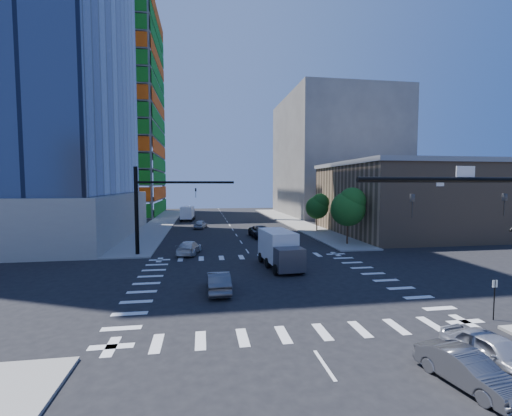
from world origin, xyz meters
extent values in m
plane|color=black|center=(0.00, 0.00, 0.00)|extent=(160.00, 160.00, 0.00)
cube|color=silver|center=(0.00, 0.00, 0.01)|extent=(20.00, 20.00, 0.01)
cube|color=gray|center=(12.50, 40.00, 0.07)|extent=(5.00, 60.00, 0.15)
cube|color=gray|center=(-12.50, 40.00, 0.07)|extent=(5.00, 60.00, 0.15)
cube|color=gray|center=(-30.00, 25.00, 3.00)|extent=(30.00, 30.00, 6.00)
cube|color=#167E1C|center=(-14.90, 62.00, 24.50)|extent=(0.12, 24.00, 49.00)
cube|color=#EA500D|center=(-27.50, 49.40, 24.50)|extent=(24.00, 0.12, 49.00)
cube|color=#8C6E51|center=(25.00, 22.00, 5.00)|extent=(20.00, 22.00, 10.00)
cube|color=gray|center=(25.00, 22.00, 10.30)|extent=(20.50, 22.50, 0.60)
cube|color=slate|center=(27.00, 55.00, 14.00)|extent=(24.00, 30.00, 28.00)
cylinder|color=black|center=(6.50, -11.50, 7.55)|extent=(10.00, 0.24, 0.24)
imported|color=black|center=(8.50, -11.50, 6.45)|extent=(0.16, 0.20, 1.00)
imported|color=black|center=(4.00, -11.50, 6.45)|extent=(0.16, 0.20, 1.00)
cube|color=white|center=(6.50, -11.50, 7.90)|extent=(0.90, 0.04, 0.50)
cylinder|color=black|center=(-11.50, 11.50, 4.65)|extent=(0.40, 0.40, 9.00)
cylinder|color=black|center=(-6.50, 11.50, 7.55)|extent=(10.00, 0.24, 0.24)
imported|color=black|center=(-5.50, 11.50, 6.45)|extent=(0.16, 0.20, 1.00)
cylinder|color=#382316|center=(12.50, 14.00, 1.29)|extent=(0.20, 0.20, 2.27)
sphere|color=#154F15|center=(12.50, 14.00, 4.38)|extent=(4.16, 4.16, 4.16)
sphere|color=#2B6722|center=(12.90, 13.70, 5.35)|extent=(3.25, 3.25, 3.25)
cylinder|color=#382316|center=(12.80, 26.00, 1.11)|extent=(0.20, 0.20, 1.92)
sphere|color=#154F15|center=(12.80, 26.00, 3.72)|extent=(3.52, 3.52, 3.52)
sphere|color=#2B6722|center=(13.20, 25.70, 4.55)|extent=(2.75, 2.75, 2.75)
cylinder|color=black|center=(10.70, -9.00, 1.10)|extent=(0.06, 0.06, 2.20)
cube|color=silver|center=(10.70, -9.00, 2.00)|extent=(0.30, 0.03, 0.40)
imported|color=#AFAFB7|center=(6.53, -13.34, 0.71)|extent=(2.40, 4.41, 1.42)
imported|color=#535459|center=(4.63, -14.17, 0.62)|extent=(2.06, 3.97, 1.25)
imported|color=black|center=(3.17, 21.39, 0.79)|extent=(3.04, 5.87, 1.58)
imported|color=silver|center=(-6.25, 11.42, 0.70)|extent=(2.89, 5.10, 1.39)
imported|color=#B7BABF|center=(-5.14, 32.52, 0.71)|extent=(2.55, 4.43, 1.42)
imported|color=#515257|center=(-3.81, -1.78, 0.70)|extent=(1.55, 4.29, 1.41)
cube|color=silver|center=(1.92, 4.13, 1.88)|extent=(2.77, 5.13, 2.57)
cube|color=#3D3D44|center=(1.92, 4.13, 1.24)|extent=(2.41, 1.96, 1.88)
cube|color=white|center=(-7.70, 45.19, 1.74)|extent=(2.63, 4.76, 2.37)
cube|color=#3D3D44|center=(-7.70, 45.19, 1.14)|extent=(2.25, 1.84, 1.74)
camera|label=1|loc=(-4.86, -24.84, 7.36)|focal=24.00mm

